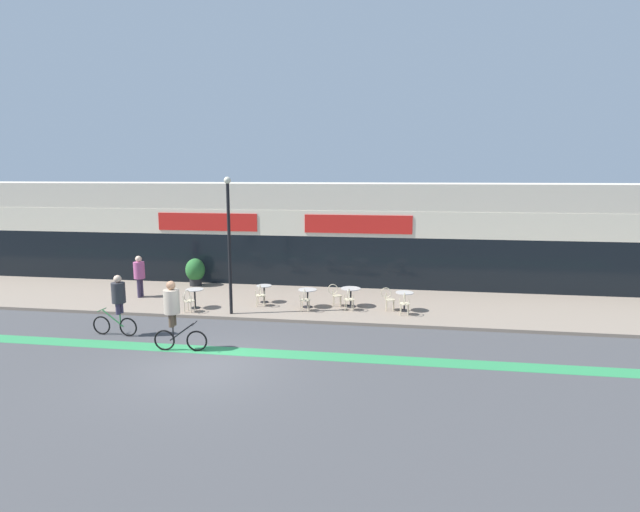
# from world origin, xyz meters

# --- Properties ---
(ground_plane) EXTENTS (120.00, 120.00, 0.00)m
(ground_plane) POSITION_xyz_m (0.00, 0.00, 0.00)
(ground_plane) COLOR #424244
(sidewalk_slab) EXTENTS (40.00, 5.50, 0.12)m
(sidewalk_slab) POSITION_xyz_m (0.00, 7.25, 0.06)
(sidewalk_slab) COLOR gray
(sidewalk_slab) RESTS_ON ground
(storefront_facade) EXTENTS (40.00, 4.06, 4.95)m
(storefront_facade) POSITION_xyz_m (0.00, 11.96, 2.47)
(storefront_facade) COLOR beige
(storefront_facade) RESTS_ON ground
(bike_lane_stripe) EXTENTS (36.00, 0.70, 0.01)m
(bike_lane_stripe) POSITION_xyz_m (0.00, 1.30, 0.00)
(bike_lane_stripe) COLOR #2D844C
(bike_lane_stripe) RESTS_ON ground
(bistro_table_0) EXTENTS (0.70, 0.70, 0.77)m
(bistro_table_0) POSITION_xyz_m (-2.48, 5.48, 0.67)
(bistro_table_0) COLOR black
(bistro_table_0) RESTS_ON sidewalk_slab
(bistro_table_1) EXTENTS (0.62, 0.62, 0.72)m
(bistro_table_1) POSITION_xyz_m (0.01, 6.77, 0.63)
(bistro_table_1) COLOR black
(bistro_table_1) RESTS_ON sidewalk_slab
(bistro_table_2) EXTENTS (0.74, 0.74, 0.73)m
(bistro_table_2) POSITION_xyz_m (1.92, 6.29, 0.65)
(bistro_table_2) COLOR black
(bistro_table_2) RESTS_ON sidewalk_slab
(bistro_table_3) EXTENTS (0.79, 0.79, 0.76)m
(bistro_table_3) POSITION_xyz_m (3.62, 6.65, 0.67)
(bistro_table_3) COLOR black
(bistro_table_3) RESTS_ON sidewalk_slab
(bistro_table_4) EXTENTS (0.70, 0.70, 0.74)m
(bistro_table_4) POSITION_xyz_m (5.75, 6.33, 0.65)
(bistro_table_4) COLOR black
(bistro_table_4) RESTS_ON sidewalk_slab
(cafe_chair_0_near) EXTENTS (0.44, 0.59, 0.90)m
(cafe_chair_0_near) POSITION_xyz_m (-2.49, 4.85, 0.64)
(cafe_chair_0_near) COLOR beige
(cafe_chair_0_near) RESTS_ON sidewalk_slab
(cafe_chair_1_near) EXTENTS (0.43, 0.59, 0.90)m
(cafe_chair_1_near) POSITION_xyz_m (0.01, 6.14, 0.64)
(cafe_chair_1_near) COLOR beige
(cafe_chair_1_near) RESTS_ON sidewalk_slab
(cafe_chair_2_near) EXTENTS (0.41, 0.58, 0.90)m
(cafe_chair_2_near) POSITION_xyz_m (1.92, 5.66, 0.64)
(cafe_chair_2_near) COLOR beige
(cafe_chair_2_near) RESTS_ON sidewalk_slab
(cafe_chair_3_near) EXTENTS (0.45, 0.60, 0.90)m
(cafe_chair_3_near) POSITION_xyz_m (3.61, 6.02, 0.64)
(cafe_chair_3_near) COLOR beige
(cafe_chair_3_near) RESTS_ON sidewalk_slab
(cafe_chair_3_side) EXTENTS (0.58, 0.41, 0.90)m
(cafe_chair_3_side) POSITION_xyz_m (2.99, 6.65, 0.64)
(cafe_chair_3_side) COLOR beige
(cafe_chair_3_side) RESTS_ON sidewalk_slab
(cafe_chair_4_near) EXTENTS (0.44, 0.60, 0.90)m
(cafe_chair_4_near) POSITION_xyz_m (5.74, 5.70, 0.64)
(cafe_chair_4_near) COLOR beige
(cafe_chair_4_near) RESTS_ON sidewalk_slab
(cafe_chair_4_side) EXTENTS (0.59, 0.44, 0.90)m
(cafe_chair_4_side) POSITION_xyz_m (5.12, 6.33, 0.64)
(cafe_chair_4_side) COLOR beige
(cafe_chair_4_side) RESTS_ON sidewalk_slab
(planter_pot) EXTENTS (0.91, 0.91, 1.31)m
(planter_pot) POSITION_xyz_m (-4.06, 9.35, 0.82)
(planter_pot) COLOR #232326
(planter_pot) RESTS_ON sidewalk_slab
(lamp_post) EXTENTS (0.26, 0.26, 5.18)m
(lamp_post) POSITION_xyz_m (-0.80, 4.93, 3.11)
(lamp_post) COLOR black
(lamp_post) RESTS_ON sidewalk_slab
(cyclist_0) EXTENTS (1.64, 0.50, 2.09)m
(cyclist_0) POSITION_xyz_m (-3.80, 2.19, 1.24)
(cyclist_0) COLOR black
(cyclist_0) RESTS_ON ground
(cyclist_1) EXTENTS (1.68, 0.55, 2.21)m
(cyclist_1) POSITION_xyz_m (-1.33, 1.10, 1.33)
(cyclist_1) COLOR black
(cyclist_1) RESTS_ON ground
(pedestrian_near_end) EXTENTS (0.49, 0.49, 1.81)m
(pedestrian_near_end) POSITION_xyz_m (-5.54, 6.84, 1.20)
(pedestrian_near_end) COLOR #382D47
(pedestrian_near_end) RESTS_ON sidewalk_slab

